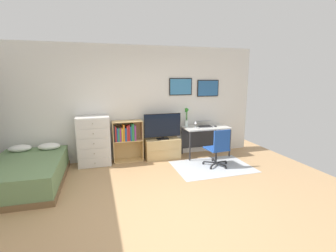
# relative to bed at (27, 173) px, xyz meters

# --- Properties ---
(ground_plane) EXTENTS (7.20, 7.20, 0.00)m
(ground_plane) POSITION_rel_bed_xyz_m (2.21, -1.41, -0.24)
(ground_plane) COLOR tan
(wall_back_with_posters) EXTENTS (6.12, 0.09, 2.70)m
(wall_back_with_posters) POSITION_rel_bed_xyz_m (2.23, 1.02, 1.11)
(wall_back_with_posters) COLOR silver
(wall_back_with_posters) RESTS_ON ground_plane
(area_rug) EXTENTS (1.70, 1.20, 0.01)m
(area_rug) POSITION_rel_bed_xyz_m (3.72, -0.14, -0.24)
(area_rug) COLOR #B2B7BC
(area_rug) RESTS_ON ground_plane
(bed) EXTENTS (1.31, 1.96, 0.60)m
(bed) POSITION_rel_bed_xyz_m (0.00, 0.00, 0.00)
(bed) COLOR brown
(bed) RESTS_ON ground_plane
(dresser) EXTENTS (0.71, 0.46, 1.12)m
(dresser) POSITION_rel_bed_xyz_m (1.20, 0.74, 0.32)
(dresser) COLOR silver
(dresser) RESTS_ON ground_plane
(bookshelf) EXTENTS (0.70, 0.30, 0.97)m
(bookshelf) POSITION_rel_bed_xyz_m (1.93, 0.80, 0.35)
(bookshelf) COLOR tan
(bookshelf) RESTS_ON ground_plane
(tv_stand) EXTENTS (0.85, 0.41, 0.49)m
(tv_stand) POSITION_rel_bed_xyz_m (2.80, 0.76, 0.00)
(tv_stand) COLOR tan
(tv_stand) RESTS_ON ground_plane
(television) EXTENTS (0.90, 0.16, 0.62)m
(television) POSITION_rel_bed_xyz_m (2.80, 0.74, 0.56)
(television) COLOR black
(television) RESTS_ON tv_stand
(desk) EXTENTS (1.13, 0.60, 0.74)m
(desk) POSITION_rel_bed_xyz_m (3.92, 0.74, 0.36)
(desk) COLOR silver
(desk) RESTS_ON ground_plane
(office_chair) EXTENTS (0.57, 0.58, 0.86)m
(office_chair) POSITION_rel_bed_xyz_m (3.84, -0.17, 0.21)
(office_chair) COLOR #232326
(office_chair) RESTS_ON ground_plane
(laptop) EXTENTS (0.39, 0.41, 0.16)m
(laptop) POSITION_rel_bed_xyz_m (3.90, 0.76, 0.56)
(laptop) COLOR #B7B7BC
(laptop) RESTS_ON desk
(computer_mouse) EXTENTS (0.06, 0.10, 0.03)m
(computer_mouse) POSITION_rel_bed_xyz_m (4.15, 0.62, 0.51)
(computer_mouse) COLOR #262628
(computer_mouse) RESTS_ON desk
(bamboo_vase) EXTENTS (0.10, 0.10, 0.47)m
(bamboo_vase) POSITION_rel_bed_xyz_m (3.47, 0.87, 0.75)
(bamboo_vase) COLOR silver
(bamboo_vase) RESTS_ON desk
(wine_glass) EXTENTS (0.07, 0.07, 0.18)m
(wine_glass) POSITION_rel_bed_xyz_m (3.62, 0.62, 0.63)
(wine_glass) COLOR silver
(wine_glass) RESTS_ON desk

